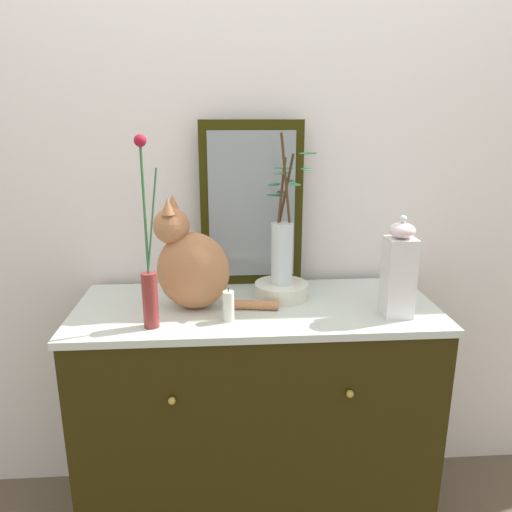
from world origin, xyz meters
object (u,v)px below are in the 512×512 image
object	(u,v)px
sideboard	(256,418)
mirror_leaning	(252,205)
bowl_porcelain	(281,290)
candle_pillar	(229,306)
jar_lidded_porcelain	(399,271)
vase_glass_clear	(282,245)
vase_slim_green	(149,281)
cat_sitting	(191,264)

from	to	relation	value
sideboard	mirror_leaning	xyz separation A→B (m)	(0.00, 0.24, 0.78)
bowl_porcelain	candle_pillar	size ratio (longest dim) A/B	1.73
sideboard	jar_lidded_porcelain	xyz separation A→B (m)	(0.46, -0.12, 0.62)
candle_pillar	vase_glass_clear	bearing A→B (deg)	45.34
vase_glass_clear	candle_pillar	size ratio (longest dim) A/B	4.77
mirror_leaning	vase_glass_clear	size ratio (longest dim) A/B	1.17
jar_lidded_porcelain	sideboard	bearing A→B (deg)	165.05
vase_slim_green	vase_glass_clear	xyz separation A→B (m)	(0.44, 0.23, 0.05)
bowl_porcelain	jar_lidded_porcelain	bearing A→B (deg)	-27.98
bowl_porcelain	vase_glass_clear	size ratio (longest dim) A/B	0.36
vase_slim_green	cat_sitting	bearing A→B (deg)	51.93
jar_lidded_porcelain	candle_pillar	size ratio (longest dim) A/B	3.02
cat_sitting	vase_slim_green	size ratio (longest dim) A/B	0.72
sideboard	bowl_porcelain	size ratio (longest dim) A/B	6.49
sideboard	bowl_porcelain	world-z (taller)	bowl_porcelain
vase_slim_green	candle_pillar	xyz separation A→B (m)	(0.24, 0.03, -0.10)
vase_slim_green	vase_glass_clear	world-z (taller)	vase_slim_green
sideboard	vase_slim_green	size ratio (longest dim) A/B	2.13
sideboard	candle_pillar	size ratio (longest dim) A/B	11.25
cat_sitting	bowl_porcelain	bearing A→B (deg)	13.85
vase_glass_clear	mirror_leaning	bearing A→B (deg)	120.19
vase_glass_clear	vase_slim_green	bearing A→B (deg)	-152.31
vase_slim_green	candle_pillar	world-z (taller)	vase_slim_green
mirror_leaning	candle_pillar	bearing A→B (deg)	-105.30
sideboard	cat_sitting	size ratio (longest dim) A/B	2.98
bowl_porcelain	jar_lidded_porcelain	xyz separation A→B (m)	(0.36, -0.19, 0.13)
mirror_leaning	vase_glass_clear	world-z (taller)	mirror_leaning
mirror_leaning	cat_sitting	size ratio (longest dim) A/B	1.48
vase_slim_green	jar_lidded_porcelain	world-z (taller)	vase_slim_green
candle_pillar	vase_slim_green	bearing A→B (deg)	-172.71
jar_lidded_porcelain	cat_sitting	bearing A→B (deg)	170.59
bowl_porcelain	candle_pillar	distance (m)	0.28
mirror_leaning	sideboard	bearing A→B (deg)	-90.56
cat_sitting	vase_glass_clear	world-z (taller)	vase_glass_clear
mirror_leaning	cat_sitting	bearing A→B (deg)	-132.28
cat_sitting	candle_pillar	world-z (taller)	cat_sitting
vase_glass_clear	sideboard	bearing A→B (deg)	-144.73
sideboard	cat_sitting	xyz separation A→B (m)	(-0.22, -0.01, 0.62)
sideboard	candle_pillar	bearing A→B (deg)	-127.12
cat_sitting	jar_lidded_porcelain	distance (m)	0.69
mirror_leaning	vase_glass_clear	xyz separation A→B (m)	(0.10, -0.17, -0.11)
vase_glass_clear	jar_lidded_porcelain	distance (m)	0.41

